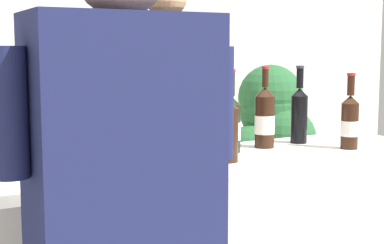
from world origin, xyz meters
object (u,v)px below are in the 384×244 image
Objects in this scene: wine_glass at (217,130)px; wine_bottle_6 at (265,118)px; wine_bottle_3 at (350,121)px; wine_bottle_4 at (231,124)px; wine_bottle_2 at (228,129)px; person_server at (167,161)px; wine_bottle_5 at (195,132)px; wine_bottle_1 at (299,113)px; potted_shrub at (271,135)px.

wine_bottle_6 is at bearing 33.92° from wine_glass.
wine_bottle_4 is at bearing 159.46° from wine_bottle_3.
wine_bottle_2 is at bearing 177.90° from wine_bottle_3.
person_server reaches higher than wine_glass.
wine_bottle_4 is 0.19m from wine_bottle_6.
wine_bottle_5 is 0.93× the size of wine_bottle_6.
person_server is (0.08, 0.63, -0.23)m from wine_bottle_2.
wine_bottle_2 is at bearing -127.45° from wine_bottle_4.
person_server is at bearing 128.43° from wine_bottle_3.
wine_bottle_1 is 0.40m from wine_bottle_4.
person_server is at bearing -147.99° from potted_shrub.
wine_bottle_3 is 0.94× the size of wine_bottle_4.
wine_bottle_2 reaches higher than wine_glass.
wine_bottle_6 is 1.67× the size of wine_glass.
wine_bottle_5 is at bearing -162.11° from wine_bottle_6.
wine_bottle_2 is at bearing -97.05° from person_server.
wine_bottle_1 reaches higher than potted_shrub.
wine_bottle_1 is 1.67× the size of wine_glass.
person_server reaches higher than wine_bottle_6.
wine_bottle_3 reaches higher than wine_glass.
wine_bottle_5 is 0.44m from wine_bottle_6.
wine_bottle_4 is 1.73m from potted_shrub.
wine_bottle_6 reaches higher than potted_shrub.
wine_bottle_6 is at bearing 17.89° from wine_bottle_5.
wine_glass is at bearing -146.08° from wine_bottle_6.
wine_bottle_1 is 0.70m from wine_glass.
wine_bottle_6 is (-0.20, -0.02, -0.01)m from wine_bottle_1.
wine_glass is 2.08m from potted_shrub.
wine_bottle_3 is 0.72m from wine_glass.
wine_bottle_1 is at bearing 5.14° from wine_bottle_6.
wine_bottle_1 is at bearing 25.75° from wine_glass.
wine_glass is (-0.42, -0.28, 0.01)m from wine_bottle_6.
wine_glass is (-0.11, -0.10, 0.02)m from wine_bottle_2.
wine_bottle_1 and wine_bottle_6 have the same top height.
wine_bottle_5 reaches higher than wine_bottle_2.
person_server is at bearing 71.97° from wine_bottle_5.
potted_shrub is (1.29, 1.39, -0.30)m from wine_bottle_2.
wine_bottle_5 is at bearing 158.42° from wine_bottle_2.
wine_bottle_6 is at bearing 144.93° from wine_bottle_3.
wine_bottle_5 is at bearing -166.14° from wine_bottle_1.
potted_shrub is (1.21, 0.76, -0.07)m from person_server.
person_server is (0.19, 0.74, -0.25)m from wine_glass.
wine_bottle_1 is 1.08× the size of wine_bottle_3.
wine_bottle_1 is 0.21× the size of person_server.
wine_bottle_3 is 0.51m from wine_bottle_4.
wine_bottle_4 reaches higher than wine_bottle_5.
person_server reaches higher than wine_bottle_5.
wine_bottle_5 is 0.19× the size of person_server.
wine_bottle_5 is 0.15m from wine_glass.
wine_bottle_2 is 0.92× the size of wine_bottle_6.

